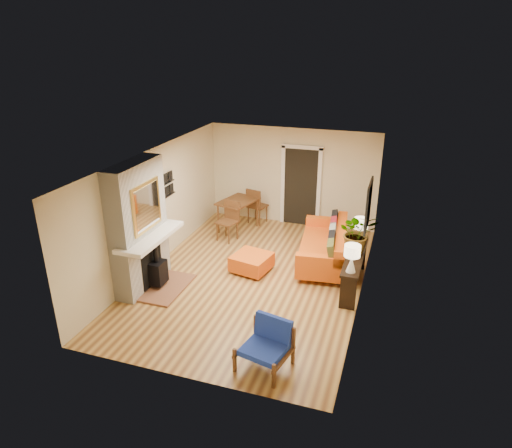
% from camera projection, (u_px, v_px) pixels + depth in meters
% --- Properties ---
extents(room_shell, '(6.50, 6.50, 6.50)m').
position_uv_depth(room_shell, '(310.00, 188.00, 11.40)').
color(room_shell, tan).
rests_on(room_shell, ground).
extents(fireplace, '(1.09, 1.68, 2.60)m').
position_uv_depth(fireplace, '(140.00, 230.00, 8.97)').
color(fireplace, white).
rests_on(fireplace, ground).
extents(sofa, '(1.24, 2.40, 0.91)m').
position_uv_depth(sofa, '(327.00, 246.00, 10.25)').
color(sofa, silver).
rests_on(sofa, ground).
extents(ottoman, '(0.89, 0.89, 0.38)m').
position_uv_depth(ottoman, '(252.00, 262.00, 9.92)').
color(ottoman, silver).
rests_on(ottoman, ground).
extents(blue_chair, '(0.87, 0.85, 0.76)m').
position_uv_depth(blue_chair, '(268.00, 342.00, 7.03)').
color(blue_chair, brown).
rests_on(blue_chair, ground).
extents(dining_table, '(1.11, 1.90, 1.00)m').
position_uv_depth(dining_table, '(240.00, 207.00, 11.83)').
color(dining_table, brown).
rests_on(dining_table, ground).
extents(console_table, '(0.34, 1.85, 0.72)m').
position_uv_depth(console_table, '(355.00, 262.00, 9.14)').
color(console_table, black).
rests_on(console_table, ground).
extents(lamp_near, '(0.30, 0.30, 0.54)m').
position_uv_depth(lamp_near, '(352.00, 255.00, 8.33)').
color(lamp_near, white).
rests_on(lamp_near, console_table).
extents(lamp_far, '(0.30, 0.30, 0.54)m').
position_uv_depth(lamp_far, '(361.00, 227.00, 9.54)').
color(lamp_far, white).
rests_on(lamp_far, console_table).
extents(houseplant, '(0.92, 0.86, 0.84)m').
position_uv_depth(houseplant, '(358.00, 232.00, 9.09)').
color(houseplant, '#1E5919').
rests_on(houseplant, console_table).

